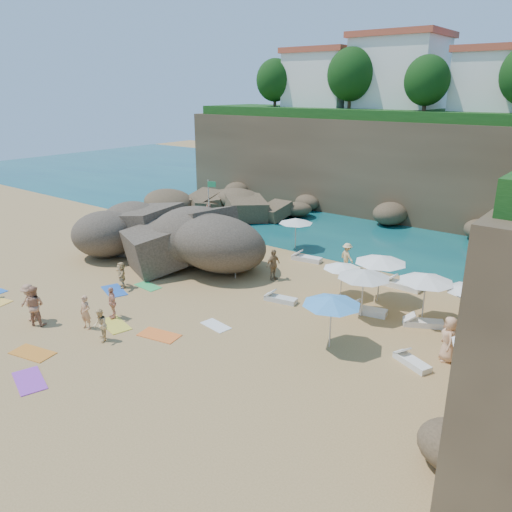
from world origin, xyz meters
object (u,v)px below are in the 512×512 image
Objects in this scene: parasol_0 at (296,221)px; person_stand_1 at (34,306)px; person_stand_3 at (273,265)px; person_stand_4 at (449,339)px; lounger_0 at (307,259)px; flag_pole at (210,197)px; person_stand_5 at (209,215)px; person_stand_2 at (347,256)px; parasol_1 at (342,266)px; parasol_2 at (426,278)px; rock_outcrop at (179,255)px.

parasol_0 is 17.36m from person_stand_1.
parasol_0 is 1.27× the size of person_stand_3.
person_stand_1 is 18.24m from person_stand_4.
parasol_0 reaches higher than person_stand_3.
lounger_0 is 1.00× the size of person_stand_4.
person_stand_5 is at bearing 143.83° from flag_pole.
flag_pole reaches higher than person_stand_1.
person_stand_4 is (16.16, 8.46, -0.00)m from person_stand_1.
person_stand_2 is (4.65, -1.36, -1.19)m from parasol_0.
parasol_1 reaches higher than person_stand_3.
person_stand_5 is (-13.65, 2.37, 0.06)m from person_stand_2.
parasol_2 is (4.48, -0.28, 0.48)m from parasol_1.
flag_pole is at bearing 159.10° from lounger_0.
parasol_0 is 1.21× the size of lounger_0.
parasol_0 is 4.99m from person_stand_2.
person_stand_1 reaches higher than person_stand_2.
person_stand_2 is at bearing -2.91° from lounger_0.
flag_pole is 1.97× the size of lounger_0.
flag_pole is 16.08m from parasol_1.
rock_outcrop is 2.40× the size of flag_pole.
person_stand_2 is at bearing -2.99° from person_stand_5.
person_stand_4 is 24.02m from person_stand_5.
person_stand_5 reaches higher than person_stand_2.
parasol_2 is 1.32× the size of person_stand_4.
person_stand_2 is 0.89× the size of person_stand_3.
person_stand_1 is 1.19× the size of person_stand_2.
rock_outcrop reaches higher than person_stand_3.
rock_outcrop reaches higher than person_stand_5.
person_stand_2 is at bearing -160.70° from person_stand_4.
lounger_0 is at bearing 140.07° from parasol_1.
flag_pole is 8.49m from parasol_0.
rock_outcrop is 7.47m from flag_pole.
flag_pole reaches higher than parasol_0.
parasol_2 reaches higher than person_stand_5.
flag_pole is at bearing -29.31° from person_stand_5.
parasol_0 is at bearing -153.29° from person_stand_4.
person_stand_1 reaches higher than parasol_1.
parasol_1 is 0.78× the size of parasol_2.
person_stand_5 is at bearing 157.51° from parasol_1.
person_stand_1 is (5.31, -17.66, -1.45)m from flag_pole.
person_stand_1 is (-3.15, -17.04, -1.04)m from parasol_0.
parasol_0 is (5.41, 5.76, 2.00)m from rock_outcrop.
person_stand_3 is (7.60, 0.16, 0.91)m from rock_outcrop.
parasol_0 is at bearing 0.43° from person_stand_5.
flag_pole reaches higher than person_stand_5.
rock_outcrop is at bearing -108.25° from person_stand_1.
parasol_0 is at bearing -4.17° from flag_pole.
person_stand_4 is at bearing -25.95° from parasol_1.
person_stand_3 is at bearing -30.29° from flag_pole.
person_stand_3 is at bearing -135.28° from person_stand_4.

